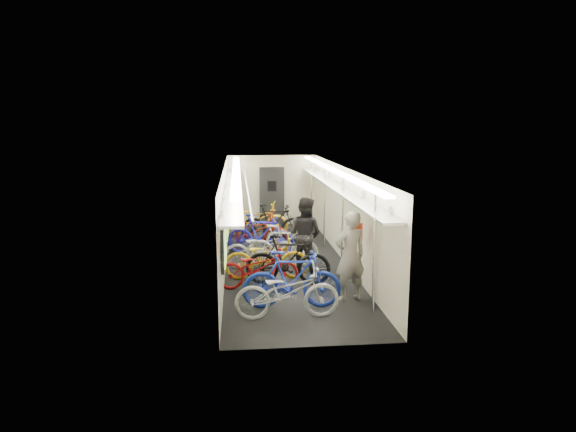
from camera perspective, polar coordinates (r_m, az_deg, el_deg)
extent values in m
plane|color=black|center=(13.07, -0.30, -5.18)|extent=(10.00, 10.00, 0.00)
plane|color=white|center=(12.64, -0.31, 5.37)|extent=(10.00, 10.00, 0.00)
plane|color=beige|center=(12.75, -7.04, -0.11)|extent=(0.00, 10.00, 10.00)
plane|color=beige|center=(13.02, 6.28, 0.12)|extent=(0.00, 10.00, 10.00)
plane|color=beige|center=(17.73, -1.82, 2.89)|extent=(3.00, 0.00, 3.00)
plane|color=beige|center=(7.97, 3.07, -6.43)|extent=(3.00, 0.00, 3.00)
cube|color=black|center=(9.61, -7.22, -3.26)|extent=(0.06, 1.10, 0.80)
cube|color=#78B850|center=(9.61, -6.98, -3.26)|extent=(0.02, 0.96, 0.66)
cube|color=black|center=(11.76, -6.95, -0.75)|extent=(0.06, 1.10, 0.80)
cube|color=#78B850|center=(11.76, -6.76, -0.75)|extent=(0.02, 0.96, 0.66)
cube|color=black|center=(13.92, -6.77, 0.98)|extent=(0.06, 1.10, 0.80)
cube|color=#78B850|center=(13.92, -6.60, 0.99)|extent=(0.02, 0.96, 0.66)
cube|color=black|center=(16.10, -6.63, 2.25)|extent=(0.06, 1.10, 0.80)
cube|color=#78B850|center=(16.10, -6.49, 2.25)|extent=(0.02, 0.96, 0.66)
cube|color=yellow|center=(10.67, -7.03, -1.62)|extent=(0.02, 0.22, 0.30)
cube|color=yellow|center=(12.83, -6.81, 0.41)|extent=(0.02, 0.22, 0.30)
cube|color=yellow|center=(15.00, -6.66, 1.85)|extent=(0.02, 0.22, 0.30)
cube|color=black|center=(17.69, -1.80, 2.23)|extent=(0.85, 0.08, 2.00)
cube|color=#999BA0|center=(12.64, -6.11, 3.12)|extent=(0.40, 9.70, 0.05)
cube|color=#999BA0|center=(12.87, 5.38, 3.26)|extent=(0.40, 9.70, 0.05)
cylinder|color=silver|center=(12.63, -4.62, 3.59)|extent=(0.04, 9.70, 0.04)
cylinder|color=silver|center=(12.80, 3.93, 3.69)|extent=(0.04, 9.70, 0.04)
cube|color=white|center=(12.59, -5.78, 5.02)|extent=(0.18, 9.60, 0.04)
cube|color=white|center=(12.81, 5.06, 5.12)|extent=(0.18, 9.60, 0.04)
cylinder|color=silver|center=(9.35, 9.56, -4.02)|extent=(0.05, 0.05, 2.38)
cylinder|color=silver|center=(12.01, 6.09, -0.74)|extent=(0.05, 0.05, 2.38)
cylinder|color=silver|center=(14.43, 4.08, 1.16)|extent=(0.05, 0.05, 2.38)
cylinder|color=silver|center=(16.87, 2.65, 2.51)|extent=(0.05, 0.05, 2.38)
imported|color=#B2B3B7|center=(9.32, -0.11, -8.43)|extent=(1.91, 0.71, 0.99)
imported|color=#1C33AA|center=(9.79, 0.44, -7.08)|extent=(1.91, 0.63, 1.13)
imported|color=maroon|center=(10.97, -3.39, -5.75)|extent=(1.76, 0.65, 0.92)
imported|color=black|center=(11.17, -0.01, -4.92)|extent=(1.91, 0.78, 1.12)
imported|color=gold|center=(11.62, -2.42, -4.63)|extent=(1.92, 0.73, 1.00)
imported|color=silver|center=(12.55, -0.62, -3.34)|extent=(1.79, 0.63, 1.06)
imported|color=#9C9DA0|center=(12.58, -3.06, -3.56)|extent=(1.89, 0.89, 0.95)
imported|color=#1D1BA5|center=(13.67, -3.07, -2.11)|extent=(1.91, 1.07, 1.11)
imported|color=maroon|center=(14.09, -4.08, -1.69)|extent=(2.29, 1.39, 1.13)
imported|color=black|center=(15.13, -1.64, -0.80)|extent=(1.94, 0.68, 1.15)
imported|color=yellow|center=(16.02, -3.59, -0.32)|extent=(2.16, 1.16, 1.08)
imported|color=gray|center=(10.22, 6.92, -4.44)|extent=(0.75, 0.60, 1.81)
imported|color=black|center=(12.13, 1.87, -2.06)|extent=(1.10, 1.05, 1.78)
cube|color=red|center=(10.60, 7.57, -1.82)|extent=(0.29, 0.21, 0.38)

